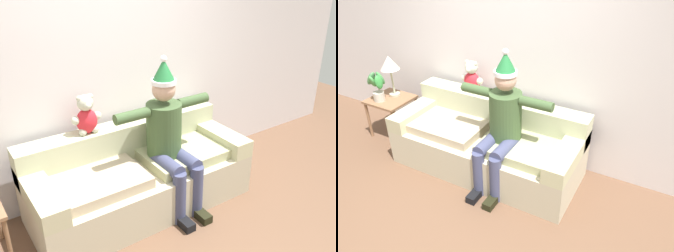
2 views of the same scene
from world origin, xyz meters
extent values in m
plane|color=brown|center=(0.00, 0.00, 0.00)|extent=(10.00, 10.00, 0.00)
cube|color=silver|center=(0.00, 1.55, 1.35)|extent=(7.00, 0.10, 2.70)
cube|color=#BAAF93|center=(0.00, 0.98, 0.22)|extent=(2.15, 0.88, 0.43)
cube|color=#BABC97|center=(0.00, 1.30, 0.61)|extent=(2.15, 0.24, 0.36)
cube|color=#B6B08B|center=(-0.96, 0.98, 0.52)|extent=(0.22, 0.88, 0.17)
cube|color=#BFBC92|center=(0.96, 0.98, 0.52)|extent=(0.22, 0.88, 0.17)
cube|color=tan|center=(-0.48, 0.93, 0.48)|extent=(0.86, 0.62, 0.10)
cube|color=tan|center=(0.48, 0.93, 0.48)|extent=(0.86, 0.62, 0.10)
cylinder|color=#3C532F|center=(0.26, 0.96, 0.79)|extent=(0.34, 0.34, 0.52)
sphere|color=tan|center=(0.26, 0.96, 1.19)|extent=(0.22, 0.22, 0.22)
cylinder|color=white|center=(0.26, 0.96, 1.27)|extent=(0.23, 0.23, 0.04)
cone|color=#226D36|center=(0.26, 0.96, 1.38)|extent=(0.21, 0.21, 0.20)
sphere|color=white|center=(0.26, 0.96, 1.48)|extent=(0.06, 0.06, 0.06)
cylinder|color=#414566|center=(0.16, 0.76, 0.53)|extent=(0.14, 0.40, 0.14)
cylinder|color=#414566|center=(0.16, 0.56, 0.27)|extent=(0.13, 0.13, 0.53)
cube|color=black|center=(0.16, 0.48, 0.04)|extent=(0.10, 0.24, 0.08)
cylinder|color=#414566|center=(0.36, 0.76, 0.53)|extent=(0.14, 0.40, 0.14)
cylinder|color=#414566|center=(0.36, 0.56, 0.27)|extent=(0.13, 0.13, 0.53)
cube|color=black|center=(0.36, 0.48, 0.04)|extent=(0.10, 0.24, 0.08)
cylinder|color=#3C532F|center=(-0.08, 0.96, 1.01)|extent=(0.34, 0.10, 0.10)
cylinder|color=#3C532F|center=(0.60, 0.96, 1.01)|extent=(0.34, 0.10, 0.10)
ellipsoid|color=red|center=(-0.37, 1.30, 0.91)|extent=(0.20, 0.16, 0.24)
sphere|color=beige|center=(-0.37, 1.30, 1.09)|extent=(0.15, 0.15, 0.15)
sphere|color=beige|center=(-0.37, 1.24, 1.08)|extent=(0.07, 0.07, 0.07)
sphere|color=beige|center=(-0.42, 1.30, 1.14)|extent=(0.05, 0.05, 0.05)
sphere|color=beige|center=(-0.32, 1.30, 1.14)|extent=(0.05, 0.05, 0.05)
sphere|color=beige|center=(-0.47, 1.30, 0.94)|extent=(0.08, 0.08, 0.08)
sphere|color=beige|center=(-0.43, 1.27, 0.82)|extent=(0.08, 0.08, 0.08)
sphere|color=beige|center=(-0.26, 1.30, 0.94)|extent=(0.08, 0.08, 0.08)
sphere|color=beige|center=(-0.31, 1.27, 0.82)|extent=(0.08, 0.08, 0.08)
cube|color=#875F41|center=(-1.52, 1.05, 0.52)|extent=(0.53, 0.50, 0.03)
cylinder|color=#875F41|center=(-1.75, 0.83, 0.25)|extent=(0.04, 0.04, 0.50)
cylinder|color=#875F41|center=(-1.28, 0.83, 0.25)|extent=(0.04, 0.04, 0.50)
cylinder|color=#875F41|center=(-1.75, 1.27, 0.25)|extent=(0.04, 0.04, 0.50)
cylinder|color=#875F41|center=(-1.28, 1.27, 0.25)|extent=(0.04, 0.04, 0.50)
cylinder|color=#AEA98F|center=(-1.53, 1.15, 0.55)|extent=(0.14, 0.14, 0.03)
cylinder|color=#B6BC9C|center=(-1.53, 1.15, 0.73)|extent=(0.02, 0.02, 0.34)
cone|color=#F3D9C8|center=(-1.53, 1.15, 0.99)|extent=(0.24, 0.24, 0.18)
cylinder|color=#BCB5A7|center=(-1.59, 0.94, 0.59)|extent=(0.14, 0.14, 0.12)
ellipsoid|color=#33853A|center=(-1.52, 0.92, 0.81)|extent=(0.10, 0.11, 0.19)
ellipsoid|color=#39793D|center=(-1.57, 1.00, 0.83)|extent=(0.17, 0.12, 0.21)
ellipsoid|color=#447947|center=(-1.67, 0.94, 0.82)|extent=(0.12, 0.15, 0.21)
ellipsoid|color=#418441|center=(-1.60, 0.90, 0.81)|extent=(0.14, 0.15, 0.21)
cylinder|color=beige|center=(-1.66, 1.03, 0.62)|extent=(0.02, 0.02, 0.18)
cylinder|color=white|center=(-1.66, 1.03, 0.76)|extent=(0.04, 0.04, 0.10)
camera|label=1|loc=(-1.53, -1.72, 2.31)|focal=39.70mm
camera|label=2|loc=(1.71, -1.72, 2.50)|focal=35.85mm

